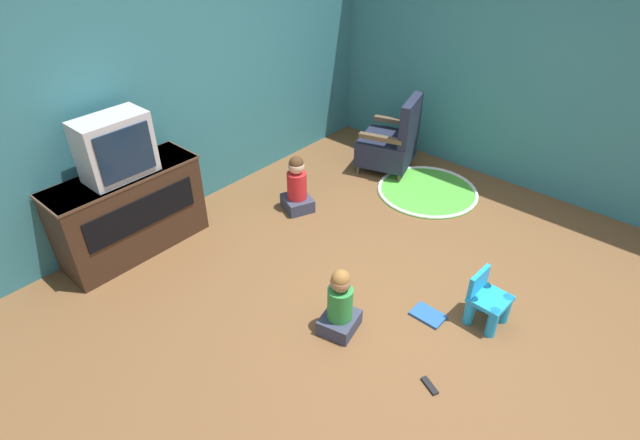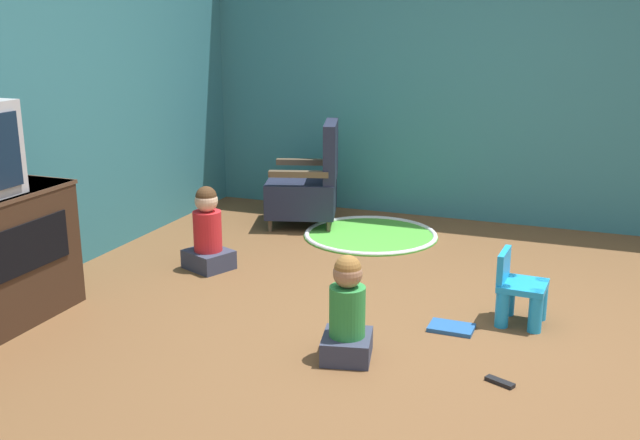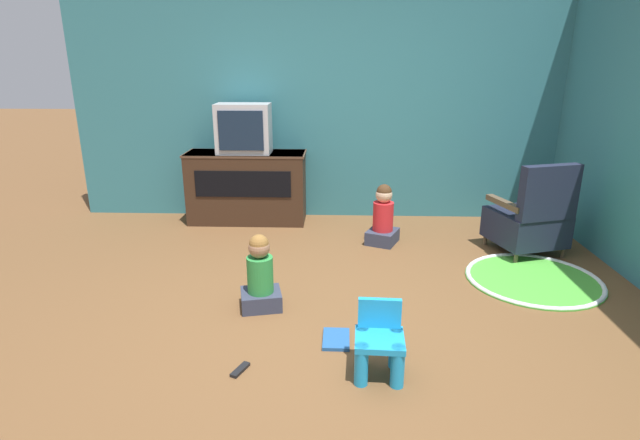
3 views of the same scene
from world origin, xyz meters
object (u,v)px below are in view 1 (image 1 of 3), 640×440
Objects in this scene: yellow_kid_chair at (487,302)px; tv_cabinet at (130,211)px; television at (115,147)px; child_watching_center at (340,305)px; black_armchair at (391,143)px; remote_control at (430,386)px; book at (428,315)px; child_watching_left at (297,187)px.

tv_cabinet is at bearing 116.63° from yellow_kid_chair.
television is 1.00× the size of child_watching_center.
remote_control is (-2.35, -1.96, -0.32)m from black_armchair.
television reaches higher than remote_control.
book is at bearing -67.65° from television.
television is 3.00m from black_armchair.
child_watching_left is 3.87× the size of remote_control.
yellow_kid_chair is at bearing 34.59° from black_armchair.
tv_cabinet reaches higher than child_watching_left.
black_armchair is at bearing -47.22° from book.
black_armchair is 2.43m from book.
book is 1.65× the size of remote_control.
child_watching_left is (1.46, -0.62, -0.78)m from television.
television is 3.68× the size of remote_control.
child_watching_left is at bearing 41.45° from child_watching_center.
remote_control is (0.45, -2.84, -0.39)m from tv_cabinet.
yellow_kid_chair is 2.18m from child_watching_left.
tv_cabinet is 8.42× the size of remote_control.
book is at bearing -170.55° from child_watching_left.
tv_cabinet is 2.29× the size of television.
black_armchair is 2.62m from child_watching_center.
child_watching_left is at bearing -23.03° from television.
child_watching_left is 2.35× the size of book.
television is at bearing 116.92° from yellow_kid_chair.
yellow_kid_chair reaches higher than remote_control.
black_armchair is 1.47× the size of child_watching_left.
yellow_kid_chair is (1.26, -2.79, -0.86)m from television.
remote_control is at bearing 178.37° from child_watching_left.
yellow_kid_chair is (1.26, -2.83, -0.22)m from tv_cabinet.
yellow_kid_chair is at bearing -162.08° from child_watching_left.
child_watching_left reaches higher than yellow_kid_chair.
yellow_kid_chair is 1.68× the size of book.
child_watching_left is at bearing -24.28° from tv_cabinet.
tv_cabinet is 3.11m from yellow_kid_chair.
television is 2.23× the size of book.
remote_control is (-1.01, -2.19, -0.25)m from child_watching_left.
television reaches higher than book.
black_armchair is at bearing -16.79° from television.
black_armchair is 1.56× the size of child_watching_center.
child_watching_left is at bearing 87.42° from yellow_kid_chair.
tv_cabinet is 2.93m from black_armchair.
yellow_kid_chair is 0.72× the size of child_watching_left.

